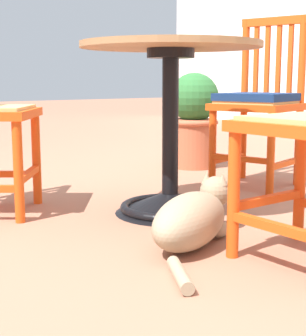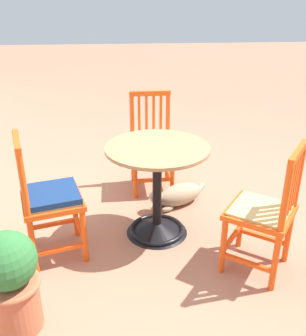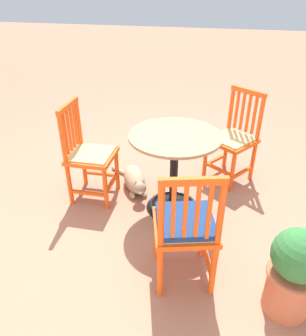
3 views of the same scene
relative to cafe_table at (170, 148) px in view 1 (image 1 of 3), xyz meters
name	(u,v)px [view 1 (image 1 of 3)]	position (x,y,z in m)	size (l,w,h in m)	color
ground_plane	(172,217)	(0.07, -0.04, -0.28)	(24.00, 24.00, 0.00)	#A36B51
cafe_table	(170,148)	(0.00, 0.00, 0.00)	(0.76, 0.76, 0.73)	black
orange_chair_near_fence	(259,104)	(-0.20, 0.76, 0.16)	(0.49, 0.49, 0.91)	#E04C14
tabby_cat	(194,218)	(0.41, -0.21, -0.19)	(0.53, 0.59, 0.23)	#9E896B
terracotta_planter	(194,118)	(-0.87, 0.88, 0.04)	(0.32, 0.32, 0.62)	#B25B3D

